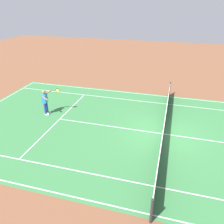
{
  "coord_description": "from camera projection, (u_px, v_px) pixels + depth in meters",
  "views": [
    {
      "loc": [
        -0.15,
        11.15,
        6.86
      ],
      "look_at": [
        3.02,
        -0.13,
        0.9
      ],
      "focal_mm": 36.4,
      "sensor_mm": 36.0,
      "label": 1
    }
  ],
  "objects": [
    {
      "name": "ground_plane",
      "position": [
        163.0,
        134.0,
        12.71
      ],
      "size": [
        60.0,
        60.0,
        0.0
      ],
      "primitive_type": "plane",
      "color": "brown"
    },
    {
      "name": "tennis_net",
      "position": [
        164.0,
        126.0,
        12.49
      ],
      "size": [
        0.1,
        11.7,
        1.08
      ],
      "color": "#2D2D33",
      "rests_on": "ground_plane"
    },
    {
      "name": "court_slab",
      "position": [
        163.0,
        134.0,
        12.71
      ],
      "size": [
        24.2,
        11.4,
        0.0
      ],
      "primitive_type": "cube",
      "color": "#387A42",
      "rests_on": "ground_plane"
    },
    {
      "name": "tennis_player_near",
      "position": [
        46.0,
        101.0,
        14.49
      ],
      "size": [
        1.03,
        0.81,
        1.7
      ],
      "color": "navy",
      "rests_on": "ground_plane"
    },
    {
      "name": "tennis_ball",
      "position": [
        140.0,
        103.0,
        16.41
      ],
      "size": [
        0.07,
        0.07,
        0.07
      ],
      "primitive_type": "sphere",
      "color": "#CCE01E",
      "rests_on": "ground_plane"
    },
    {
      "name": "court_line_markings",
      "position": [
        163.0,
        134.0,
        12.71
      ],
      "size": [
        23.85,
        11.05,
        0.01
      ],
      "color": "white",
      "rests_on": "ground_plane"
    }
  ]
}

